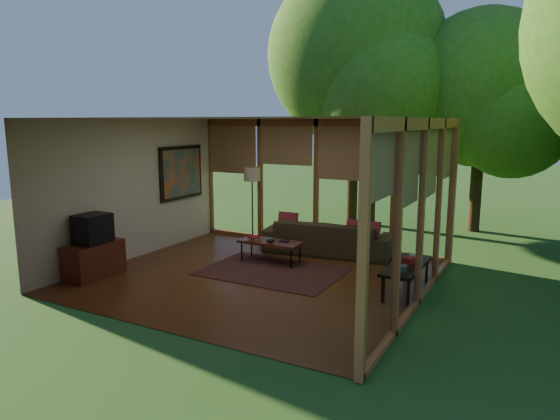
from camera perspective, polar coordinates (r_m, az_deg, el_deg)
The scene contains 25 objects.
floor at distance 8.70m, azimuth -2.77°, elevation -7.64°, with size 5.50×5.50×0.00m, color brown.
ceiling at distance 8.28m, azimuth -2.93°, elevation 10.44°, with size 5.50×5.50×0.00m, color silver.
wall_left at distance 10.07m, azimuth -16.39°, elevation 2.29°, with size 0.04×5.00×2.70m, color beige.
wall_front at distance 6.41m, azimuth -14.47°, elevation -1.93°, with size 5.50×0.04×2.70m, color beige.
window_wall_back at distance 10.58m, azimuth 4.16°, elevation 3.04°, with size 5.50×0.12×2.70m, color #99592F.
window_wall_right at distance 7.37m, azimuth 15.79°, elevation -0.45°, with size 0.12×5.00×2.70m, color #99592F.
tree_nw at distance 13.27m, azimuth 8.73°, elevation 17.06°, with size 4.48×4.48×6.52m.
tree_ne at distance 12.91m, azimuth 22.17°, elevation 12.68°, with size 3.67×3.67×5.23m.
rug at distance 8.98m, azimuth -0.87°, elevation -7.01°, with size 2.42×1.72×0.01m, color brown.
sofa at distance 10.17m, azimuth 4.79°, elevation -3.07°, with size 2.31×0.90×0.67m, color #3D321E.
pillow_left at distance 10.38m, azimuth 0.90°, elevation -1.38°, with size 0.40×0.13×0.40m, color maroon.
pillow_right at distance 9.80m, azimuth 8.71°, elevation -2.25°, with size 0.38×0.13×0.38m, color maroon.
ct_book_lower at distance 9.54m, azimuth -3.08°, elevation -3.29°, with size 0.20×0.15×0.03m, color #A8A299.
ct_book_upper at distance 9.54m, azimuth -3.08°, elevation -3.10°, with size 0.20×0.15×0.03m, color maroon.
ct_book_side at distance 9.37m, azimuth 0.48°, elevation -3.54°, with size 0.18×0.13×0.03m, color black.
ct_bowl at distance 9.30m, azimuth -1.13°, elevation -3.50°, with size 0.16×0.16×0.07m, color black.
media_cabinet at distance 9.20m, azimuth -20.49°, elevation -5.34°, with size 0.50×1.00×0.60m, color #5D2819.
television at distance 9.06m, azimuth -20.63°, elevation -2.00°, with size 0.45×0.55×0.50m, color black.
console_book_a at distance 7.68m, azimuth 12.99°, elevation -6.44°, with size 0.23×0.17×0.09m, color #32584B.
console_book_b at distance 8.10m, azimuth 13.84°, elevation -5.56°, with size 0.22×0.16×0.10m, color maroon.
console_book_c at distance 8.48m, azimuth 14.52°, elevation -5.04°, with size 0.20×0.15×0.05m, color #A8A299.
floor_lamp at distance 11.04m, azimuth -3.21°, elevation 3.63°, with size 0.36×0.36×1.65m.
coffee_table at distance 9.43m, azimuth -1.10°, elevation -3.75°, with size 1.20×0.50×0.43m.
side_console at distance 8.08m, azimuth 13.72°, elevation -6.29°, with size 0.60×1.40×0.46m.
wall_painting at distance 11.05m, azimuth -11.21°, elevation 4.22°, with size 0.06×1.35×1.15m.
Camera 1 is at (4.28, -7.09, 2.66)m, focal length 32.00 mm.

